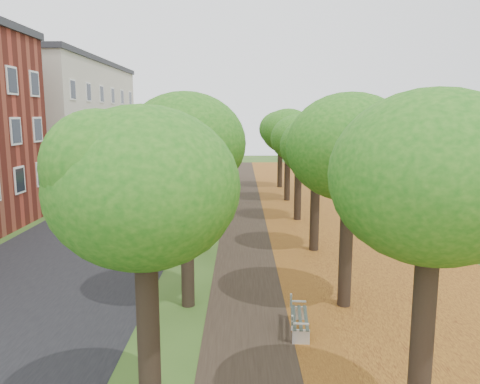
{
  "coord_description": "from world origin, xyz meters",
  "views": [
    {
      "loc": [
        -0.58,
        -7.67,
        5.81
      ],
      "look_at": [
        -0.61,
        12.36,
        2.5
      ],
      "focal_mm": 35.0,
      "sensor_mm": 36.0,
      "label": 1
    }
  ],
  "objects": [
    {
      "name": "street_asphalt",
      "position": [
        -7.5,
        15.0,
        0.0
      ],
      "size": [
        8.0,
        70.0,
        0.01
      ],
      "primitive_type": "cube",
      "color": "black",
      "rests_on": "ground"
    },
    {
      "name": "footpath",
      "position": [
        0.0,
        15.0,
        0.0
      ],
      "size": [
        3.2,
        70.0,
        0.01
      ],
      "primitive_type": "cube",
      "color": "black",
      "rests_on": "ground"
    },
    {
      "name": "leaf_verge",
      "position": [
        5.0,
        15.0,
        0.01
      ],
      "size": [
        7.5,
        70.0,
        0.01
      ],
      "primitive_type": "cube",
      "color": "#AC6C1F",
      "rests_on": "ground"
    },
    {
      "name": "tree_row_west",
      "position": [
        -2.2,
        15.0,
        4.58
      ],
      "size": [
        3.46,
        33.46,
        6.09
      ],
      "color": "black",
      "rests_on": "ground"
    },
    {
      "name": "tree_row_east",
      "position": [
        2.6,
        15.0,
        4.58
      ],
      "size": [
        3.46,
        33.46,
        6.09
      ],
      "color": "black",
      "rests_on": "ground"
    },
    {
      "name": "building_cream",
      "position": [
        -17.0,
        33.0,
        5.21
      ],
      "size": [
        10.3,
        20.3,
        10.4
      ],
      "color": "beige",
      "rests_on": "ground"
    },
    {
      "name": "bench",
      "position": [
        0.97,
        4.25,
        0.39
      ],
      "size": [
        0.6,
        1.63,
        0.76
      ],
      "rotation": [
        0.0,
        0.0,
        1.49
      ],
      "color": "#2C372F",
      "rests_on": "ground"
    },
    {
      "name": "car_grey",
      "position": [
        11.0,
        18.33,
        0.74
      ],
      "size": [
        5.18,
        2.35,
        1.47
      ],
      "primitive_type": "imported",
      "rotation": [
        0.0,
        0.0,
        1.51
      ],
      "color": "#333237",
      "rests_on": "ground"
    },
    {
      "name": "car_white",
      "position": [
        11.3,
        18.22,
        0.69
      ],
      "size": [
        5.43,
        3.81,
        1.38
      ],
      "primitive_type": "imported",
      "rotation": [
        0.0,
        0.0,
        1.91
      ],
      "color": "white",
      "rests_on": "ground"
    }
  ]
}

